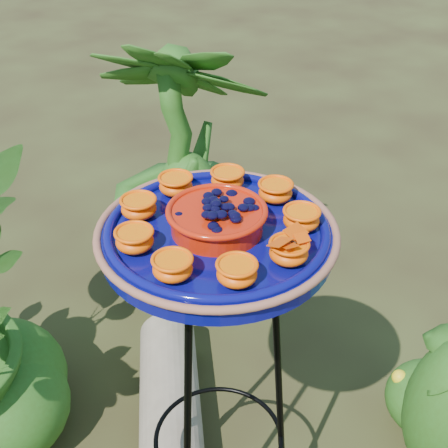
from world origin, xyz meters
The scene contains 4 objects.
tripod_stand centered at (-0.11, -0.07, 0.55)m, with size 0.40×0.40×0.91m.
feeder_dish centered at (-0.11, -0.07, 0.95)m, with size 0.56×0.56×0.11m.
driftwood_log centered at (0.01, 0.27, 0.09)m, with size 0.19×0.19×0.57m, color gray.
shrub_back_right centered at (0.53, 0.70, 0.53)m, with size 0.59×0.59×1.06m, color #295115.
Camera 1 is at (-0.84, -0.77, 1.64)m, focal length 50.00 mm.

